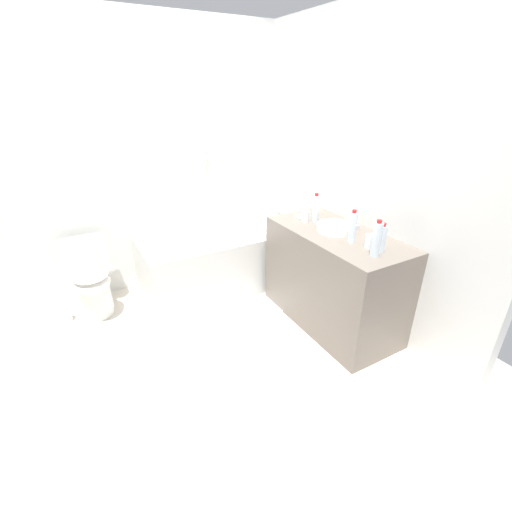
{
  "coord_description": "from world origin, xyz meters",
  "views": [
    {
      "loc": [
        -0.66,
        -2.16,
        1.84
      ],
      "look_at": [
        0.65,
        0.15,
        0.57
      ],
      "focal_mm": 24.63,
      "sensor_mm": 36.0,
      "label": 1
    }
  ],
  "objects_px": {
    "water_bottle_0": "(316,209)",
    "bath_mat": "(257,308)",
    "toilet": "(91,280)",
    "sink_basin": "(335,228)",
    "drinking_glass_0": "(370,241)",
    "sink_faucet": "(351,223)",
    "water_bottle_2": "(381,238)",
    "water_bottle_3": "(377,239)",
    "drinking_glass_1": "(305,217)",
    "toilet_paper_roll": "(64,315)",
    "bathtub": "(222,256)",
    "water_bottle_1": "(352,227)",
    "soap_dish": "(301,216)"
  },
  "relations": [
    {
      "from": "bathtub",
      "to": "toilet_paper_roll",
      "type": "xyz_separation_m",
      "value": [
        -1.49,
        0.05,
        -0.23
      ]
    },
    {
      "from": "sink_faucet",
      "to": "drinking_glass_0",
      "type": "height_order",
      "value": "drinking_glass_0"
    },
    {
      "from": "water_bottle_0",
      "to": "bath_mat",
      "type": "bearing_deg",
      "value": 159.97
    },
    {
      "from": "bathtub",
      "to": "toilet_paper_roll",
      "type": "height_order",
      "value": "bathtub"
    },
    {
      "from": "sink_faucet",
      "to": "toilet_paper_roll",
      "type": "distance_m",
      "value": 2.56
    },
    {
      "from": "sink_faucet",
      "to": "toilet_paper_roll",
      "type": "xyz_separation_m",
      "value": [
        -2.19,
        1.07,
        -0.79
      ]
    },
    {
      "from": "toilet",
      "to": "sink_basin",
      "type": "distance_m",
      "value": 2.13
    },
    {
      "from": "toilet",
      "to": "water_bottle_3",
      "type": "xyz_separation_m",
      "value": [
        1.69,
        -1.58,
        0.61
      ]
    },
    {
      "from": "water_bottle_0",
      "to": "soap_dish",
      "type": "height_order",
      "value": "water_bottle_0"
    },
    {
      "from": "toilet_paper_roll",
      "to": "water_bottle_3",
      "type": "bearing_deg",
      "value": -38.49
    },
    {
      "from": "sink_basin",
      "to": "sink_faucet",
      "type": "relative_size",
      "value": 1.89
    },
    {
      "from": "sink_faucet",
      "to": "water_bottle_3",
      "type": "distance_m",
      "value": 0.54
    },
    {
      "from": "sink_basin",
      "to": "water_bottle_0",
      "type": "bearing_deg",
      "value": 89.16
    },
    {
      "from": "toilet",
      "to": "drinking_glass_0",
      "type": "height_order",
      "value": "drinking_glass_0"
    },
    {
      "from": "water_bottle_0",
      "to": "toilet_paper_roll",
      "type": "distance_m",
      "value": 2.35
    },
    {
      "from": "sink_basin",
      "to": "toilet_paper_roll",
      "type": "bearing_deg",
      "value": 152.02
    },
    {
      "from": "sink_faucet",
      "to": "water_bottle_0",
      "type": "relative_size",
      "value": 0.62
    },
    {
      "from": "sink_faucet",
      "to": "soap_dish",
      "type": "bearing_deg",
      "value": 117.41
    },
    {
      "from": "water_bottle_0",
      "to": "toilet_paper_roll",
      "type": "height_order",
      "value": "water_bottle_0"
    },
    {
      "from": "sink_basin",
      "to": "water_bottle_0",
      "type": "xyz_separation_m",
      "value": [
        0.0,
        0.25,
        0.09
      ]
    },
    {
      "from": "drinking_glass_1",
      "to": "soap_dish",
      "type": "distance_m",
      "value": 0.12
    },
    {
      "from": "sink_faucet",
      "to": "water_bottle_2",
      "type": "bearing_deg",
      "value": -109.31
    },
    {
      "from": "bathtub",
      "to": "water_bottle_1",
      "type": "distance_m",
      "value": 1.48
    },
    {
      "from": "sink_basin",
      "to": "bath_mat",
      "type": "xyz_separation_m",
      "value": [
        -0.46,
        0.42,
        -0.84
      ]
    },
    {
      "from": "bathtub",
      "to": "water_bottle_3",
      "type": "xyz_separation_m",
      "value": [
        0.46,
        -1.5,
        0.64
      ]
    },
    {
      "from": "sink_faucet",
      "to": "soap_dish",
      "type": "height_order",
      "value": "sink_faucet"
    },
    {
      "from": "water_bottle_1",
      "to": "soap_dish",
      "type": "relative_size",
      "value": 2.73
    },
    {
      "from": "sink_basin",
      "to": "water_bottle_1",
      "type": "distance_m",
      "value": 0.24
    },
    {
      "from": "water_bottle_3",
      "to": "bath_mat",
      "type": "distance_m",
      "value": 1.36
    },
    {
      "from": "water_bottle_0",
      "to": "water_bottle_2",
      "type": "distance_m",
      "value": 0.7
    },
    {
      "from": "water_bottle_1",
      "to": "toilet_paper_roll",
      "type": "xyz_separation_m",
      "value": [
        -1.98,
        1.3,
        -0.87
      ]
    },
    {
      "from": "drinking_glass_1",
      "to": "bath_mat",
      "type": "distance_m",
      "value": 0.95
    },
    {
      "from": "sink_faucet",
      "to": "water_bottle_1",
      "type": "xyz_separation_m",
      "value": [
        -0.21,
        -0.23,
        0.08
      ]
    },
    {
      "from": "sink_basin",
      "to": "drinking_glass_1",
      "type": "relative_size",
      "value": 3.31
    },
    {
      "from": "drinking_glass_0",
      "to": "water_bottle_3",
      "type": "bearing_deg",
      "value": -121.34
    },
    {
      "from": "water_bottle_3",
      "to": "drinking_glass_1",
      "type": "xyz_separation_m",
      "value": [
        -0.01,
        0.77,
        -0.08
      ]
    },
    {
      "from": "toilet",
      "to": "toilet_paper_roll",
      "type": "height_order",
      "value": "toilet"
    },
    {
      "from": "sink_faucet",
      "to": "water_bottle_1",
      "type": "relative_size",
      "value": 0.62
    },
    {
      "from": "sink_basin",
      "to": "water_bottle_0",
      "type": "height_order",
      "value": "water_bottle_0"
    },
    {
      "from": "water_bottle_3",
      "to": "drinking_glass_1",
      "type": "distance_m",
      "value": 0.77
    },
    {
      "from": "water_bottle_2",
      "to": "toilet_paper_roll",
      "type": "bearing_deg",
      "value": 143.35
    },
    {
      "from": "drinking_glass_1",
      "to": "toilet_paper_roll",
      "type": "bearing_deg",
      "value": 158.14
    },
    {
      "from": "water_bottle_3",
      "to": "soap_dish",
      "type": "relative_size",
      "value": 2.83
    },
    {
      "from": "water_bottle_0",
      "to": "water_bottle_3",
      "type": "distance_m",
      "value": 0.74
    },
    {
      "from": "toilet_paper_roll",
      "to": "sink_basin",
      "type": "bearing_deg",
      "value": -27.98
    },
    {
      "from": "bathtub",
      "to": "water_bottle_1",
      "type": "bearing_deg",
      "value": -68.43
    },
    {
      "from": "water_bottle_2",
      "to": "bath_mat",
      "type": "distance_m",
      "value": 1.34
    },
    {
      "from": "water_bottle_3",
      "to": "drinking_glass_0",
      "type": "xyz_separation_m",
      "value": [
        0.07,
        0.12,
        -0.07
      ]
    },
    {
      "from": "water_bottle_0",
      "to": "drinking_glass_1",
      "type": "height_order",
      "value": "water_bottle_0"
    },
    {
      "from": "bathtub",
      "to": "soap_dish",
      "type": "distance_m",
      "value": 0.96
    }
  ]
}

